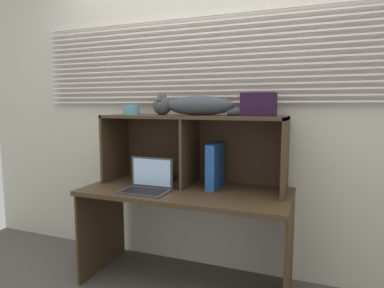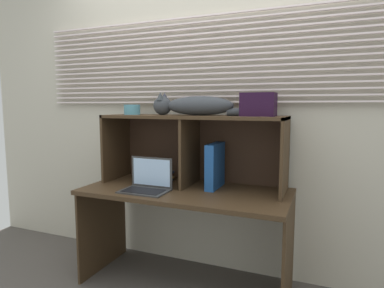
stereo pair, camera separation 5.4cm
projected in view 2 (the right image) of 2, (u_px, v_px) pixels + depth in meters
name	position (u px, v px, depth m)	size (l,w,h in m)	color
back_panel_with_blinds	(204.00, 109.00, 2.57)	(4.40, 0.08, 2.50)	beige
desk	(185.00, 208.00, 2.31)	(1.44, 0.66, 0.70)	#3E2C1B
hutch_shelf_unit	(194.00, 137.00, 2.40)	(1.33, 0.38, 0.51)	#3E2C1B
cat	(194.00, 106.00, 2.34)	(0.86, 0.15, 0.17)	#363A3F
laptop	(147.00, 184.00, 2.26)	(0.32, 0.22, 0.22)	#353535
binder_upright	(215.00, 166.00, 2.33)	(0.06, 0.27, 0.32)	#1D4C94
book_stack	(156.00, 177.00, 2.52)	(0.21, 0.22, 0.07)	#3F5373
small_basket	(132.00, 110.00, 2.53)	(0.12, 0.12, 0.08)	teal
storage_box	(259.00, 104.00, 2.16)	(0.22, 0.16, 0.15)	black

